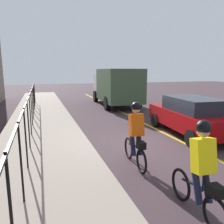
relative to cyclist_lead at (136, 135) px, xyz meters
name	(u,v)px	position (x,y,z in m)	size (l,w,h in m)	color
ground_plane	(138,143)	(1.85, -0.95, -0.91)	(80.00, 80.00, 0.00)	#3D2D33
lane_line_centre	(175,139)	(1.85, -2.55, -0.91)	(36.00, 0.12, 0.01)	yellow
sidewalk	(43,151)	(1.85, 2.45, -0.84)	(40.00, 3.20, 0.15)	gray
iron_fence	(29,109)	(2.85, 2.85, 0.40)	(20.61, 0.04, 1.60)	black
cyclist_lead	(136,135)	(0.00, 0.00, 0.00)	(1.71, 0.38, 1.83)	black
cyclist_follow	(201,171)	(-2.37, -0.19, 0.00)	(1.71, 0.38, 1.83)	black
patrol_sedan	(191,115)	(2.19, -3.49, -0.09)	(4.53, 2.21, 1.58)	#98080A
box_truck_background	(116,85)	(10.62, -3.10, 0.64)	(6.84, 2.87, 2.78)	#3B5437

